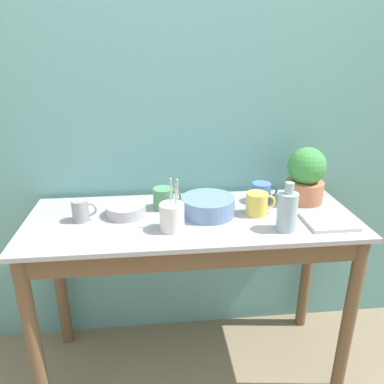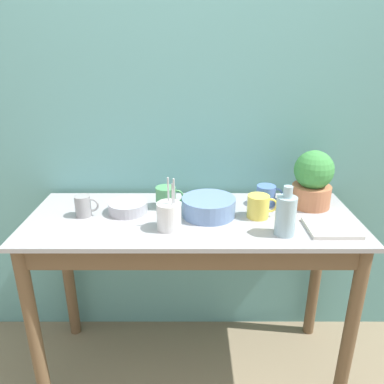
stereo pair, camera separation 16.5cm
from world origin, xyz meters
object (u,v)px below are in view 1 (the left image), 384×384
Objects in this scene: bottle_tall at (287,211)px; mug_blue at (262,192)px; potted_plant at (306,175)px; bowl_small_steel at (126,210)px; utensil_cup at (172,217)px; mug_yellow at (257,204)px; mug_grey at (81,211)px; tray_board at (329,221)px; bowl_wash_large at (208,206)px; mug_green at (164,198)px.

bottle_tall reaches higher than mug_blue.
potted_plant is 1.52× the size of bowl_small_steel.
utensil_cup is (-0.47, 0.05, -0.03)m from bottle_tall.
mug_blue is at bearing 29.58° from utensil_cup.
mug_yellow is (-0.27, -0.13, -0.08)m from potted_plant.
mug_grey is at bearing 179.12° from mug_yellow.
potted_plant reaches higher than mug_yellow.
tray_board is at bearing -11.41° from bowl_small_steel.
utensil_cup reaches higher than bottle_tall.
mug_blue is 0.35m from tray_board.
mug_grey reaches higher than bowl_wash_large.
mug_blue is at bearing 130.01° from tray_board.
bowl_wash_large is 0.37m from bowl_small_steel.
mug_grey is at bearing 162.12° from utensil_cup.
bowl_wash_large reaches higher than bowl_small_steel.
mug_yellow is 1.02× the size of mug_green.
mug_yellow is at bearing 16.22° from utensil_cup.
bottle_tall is at bearing -169.23° from tray_board.
mug_grey is (-0.79, 0.01, -0.00)m from mug_yellow.
potted_plant is 0.70m from mug_green.
potted_plant reaches higher than utensil_cup.
mug_grey reaches higher than mug_blue.
potted_plant is 1.34× the size of tray_board.
potted_plant is 2.00× the size of mug_yellow.
mug_green reaches higher than bowl_small_steel.
utensil_cup reaches higher than mug_green.
bowl_small_steel is at bearing 174.98° from mug_yellow.
potted_plant is 0.71m from utensil_cup.
potted_plant reaches higher than bowl_wash_large.
mug_blue is (0.28, 0.12, 0.01)m from bowl_wash_large.
mug_blue is (-0.21, 0.02, -0.09)m from potted_plant.
tray_board is (0.68, -0.01, -0.05)m from utensil_cup.
bowl_wash_large is 2.25× the size of mug_grey.
mug_green is (-0.69, -0.02, -0.08)m from potted_plant.
utensil_cup reaches higher than mug_grey.
potted_plant is 0.28m from tray_board.
bottle_tall is 0.71m from bowl_small_steel.
bowl_wash_large is 1.89× the size of mug_blue.
bottle_tall is 0.23m from tray_board.
potted_plant is 1.13× the size of bowl_wash_large.
mug_green is 0.59× the size of utensil_cup.
mug_blue reaches higher than tray_board.
bowl_wash_large is 1.35× the size of bowl_small_steel.
potted_plant is at bearing 19.94° from utensil_cup.
mug_grey is (-1.06, -0.11, -0.09)m from potted_plant.
utensil_cup is (-0.46, -0.26, 0.01)m from mug_blue.
bottle_tall is at bearing -17.90° from bowl_small_steel.
bottle_tall reaches higher than bowl_wash_large.
potted_plant reaches higher than mug_blue.
bottle_tall is at bearing -6.13° from utensil_cup.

